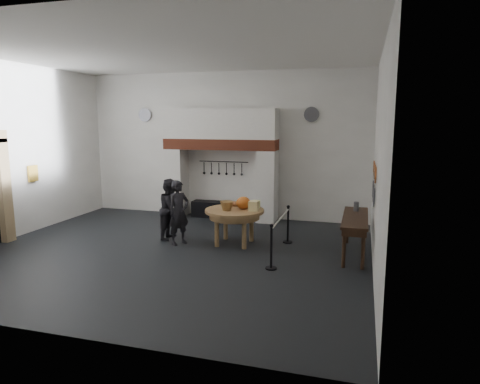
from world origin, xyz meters
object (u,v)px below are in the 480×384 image
(work_table, at_px, (234,211))
(visitor_far, at_px, (171,209))
(iron_range, at_px, (222,210))
(side_table, at_px, (355,218))
(barrier_post_far, at_px, (288,225))
(visitor_near, at_px, (179,213))
(barrier_post_near, at_px, (271,248))

(work_table, xyz_separation_m, visitor_far, (-1.71, 0.01, -0.06))
(iron_range, xyz_separation_m, work_table, (1.22, -2.65, 0.59))
(iron_range, relative_size, side_table, 0.86)
(work_table, relative_size, visitor_far, 0.93)
(iron_range, height_order, work_table, work_table)
(iron_range, distance_m, side_table, 4.97)
(work_table, distance_m, side_table, 2.88)
(side_table, distance_m, barrier_post_far, 1.77)
(visitor_far, xyz_separation_m, barrier_post_far, (2.97, 0.46, -0.33))
(visitor_near, bearing_deg, side_table, -55.16)
(side_table, bearing_deg, barrier_post_near, -138.42)
(visitor_far, bearing_deg, side_table, -92.51)
(work_table, bearing_deg, iron_range, 114.80)
(visitor_near, relative_size, barrier_post_far, 1.77)
(visitor_far, distance_m, side_table, 4.59)
(visitor_far, relative_size, barrier_post_near, 1.74)
(iron_range, xyz_separation_m, barrier_post_far, (2.48, -2.18, 0.20))
(work_table, bearing_deg, visitor_far, 179.72)
(iron_range, relative_size, barrier_post_far, 2.11)
(side_table, xyz_separation_m, barrier_post_far, (-1.62, 0.56, -0.42))
(side_table, xyz_separation_m, barrier_post_near, (-1.62, -1.44, -0.42))
(visitor_far, height_order, barrier_post_far, visitor_far)
(barrier_post_far, bearing_deg, work_table, -159.46)
(iron_range, relative_size, work_table, 1.31)
(side_table, bearing_deg, iron_range, 146.28)
(visitor_near, height_order, visitor_far, visitor_near)
(iron_range, height_order, barrier_post_far, barrier_post_far)
(side_table, bearing_deg, visitor_far, 178.78)
(iron_range, height_order, visitor_near, visitor_near)
(iron_range, bearing_deg, barrier_post_near, -59.34)
(barrier_post_near, relative_size, barrier_post_far, 1.00)
(visitor_far, height_order, side_table, visitor_far)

